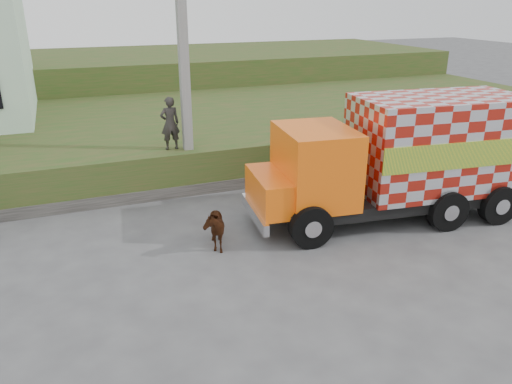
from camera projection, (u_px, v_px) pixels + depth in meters
name	position (u px, v px, depth m)	size (l,w,h in m)	color
ground	(266.00, 239.00, 14.06)	(120.00, 120.00, 0.00)	#474749
embankment	(181.00, 131.00, 22.47)	(40.00, 12.00, 1.50)	#264D19
embankment_far	(138.00, 77.00, 32.61)	(40.00, 12.00, 3.00)	#264D19
retaining_strip	(164.00, 192.00, 16.96)	(16.00, 0.50, 0.40)	#595651
utility_pole	(184.00, 73.00, 16.24)	(1.20, 0.30, 8.00)	gray
cargo_truck	(403.00, 158.00, 14.90)	(8.50, 3.66, 3.68)	black
cow	(212.00, 226.00, 13.48)	(0.64, 1.41, 1.19)	#36130D
pedestrian	(170.00, 123.00, 16.83)	(0.66, 0.43, 1.81)	#312E2C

